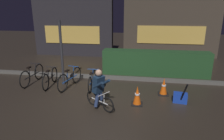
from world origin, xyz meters
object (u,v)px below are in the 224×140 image
(parked_bike_left_mid, at_px, (50,78))
(closed_umbrella, at_px, (183,94))
(parked_bike_leftmost, at_px, (32,75))
(parked_bike_center_right, at_px, (92,80))
(cyclist, at_px, (99,89))
(traffic_cone_far, at_px, (164,87))
(street_post, at_px, (62,54))
(traffic_cone_near, at_px, (137,96))
(blue_crate, at_px, (180,98))
(parked_bike_center_left, at_px, (70,79))

(parked_bike_left_mid, distance_m, closed_umbrella, 4.97)
(parked_bike_leftmost, bearing_deg, parked_bike_center_right, -91.18)
(cyclist, bearing_deg, traffic_cone_far, 67.97)
(parked_bike_leftmost, relative_size, parked_bike_left_mid, 1.09)
(street_post, relative_size, traffic_cone_near, 4.09)
(parked_bike_leftmost, distance_m, parked_bike_center_right, 2.54)
(traffic_cone_near, xyz_separation_m, traffic_cone_far, (0.90, 0.94, -0.00))
(blue_crate, bearing_deg, parked_bike_leftmost, 171.63)
(parked_bike_left_mid, distance_m, parked_bike_center_right, 1.69)
(traffic_cone_near, bearing_deg, parked_bike_center_right, 147.66)
(parked_bike_left_mid, distance_m, traffic_cone_far, 4.36)
(traffic_cone_far, height_order, cyclist, cyclist)
(parked_bike_leftmost, height_order, traffic_cone_far, parked_bike_leftmost)
(traffic_cone_near, bearing_deg, parked_bike_left_mid, 162.65)
(traffic_cone_near, relative_size, closed_umbrella, 0.73)
(blue_crate, bearing_deg, closed_umbrella, -82.15)
(parked_bike_center_right, xyz_separation_m, traffic_cone_near, (1.77, -1.12, -0.02))
(street_post, relative_size, cyclist, 2.05)
(traffic_cone_far, bearing_deg, traffic_cone_near, -133.71)
(parked_bike_leftmost, height_order, parked_bike_center_left, parked_bike_leftmost)
(parked_bike_left_mid, relative_size, parked_bike_center_right, 1.04)
(cyclist, bearing_deg, street_post, 171.65)
(parked_bike_left_mid, xyz_separation_m, blue_crate, (4.85, -0.68, -0.18))
(street_post, bearing_deg, blue_crate, -11.58)
(street_post, height_order, parked_bike_left_mid, street_post)
(traffic_cone_near, height_order, closed_umbrella, closed_umbrella)
(traffic_cone_near, bearing_deg, street_post, 156.59)
(parked_bike_center_right, xyz_separation_m, closed_umbrella, (3.19, -0.97, 0.07))
(traffic_cone_far, bearing_deg, parked_bike_center_right, 176.13)
(cyclist, height_order, closed_umbrella, cyclist)
(parked_bike_center_left, relative_size, parked_bike_center_right, 1.12)
(street_post, distance_m, traffic_cone_near, 3.41)
(street_post, relative_size, traffic_cone_far, 4.14)
(traffic_cone_far, bearing_deg, parked_bike_center_left, 177.74)
(closed_umbrella, bearing_deg, blue_crate, 170.77)
(parked_bike_leftmost, height_order, cyclist, cyclist)
(parked_bike_left_mid, bearing_deg, parked_bike_center_right, -93.71)
(street_post, xyz_separation_m, traffic_cone_near, (3.00, -1.30, -0.97))
(parked_bike_left_mid, height_order, parked_bike_center_left, parked_bike_center_left)
(street_post, xyz_separation_m, blue_crate, (4.39, -0.90, -1.12))
(parked_bike_left_mid, distance_m, blue_crate, 4.90)
(parked_bike_left_mid, relative_size, blue_crate, 3.57)
(traffic_cone_near, relative_size, cyclist, 0.50)
(parked_bike_leftmost, distance_m, parked_bike_center_left, 1.68)
(parked_bike_center_right, distance_m, blue_crate, 3.24)
(traffic_cone_near, bearing_deg, parked_bike_center_left, 157.73)
(traffic_cone_far, height_order, blue_crate, traffic_cone_far)
(parked_bike_leftmost, bearing_deg, street_post, -85.83)
(traffic_cone_far, distance_m, blue_crate, 0.74)
(parked_bike_center_right, distance_m, traffic_cone_near, 2.09)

